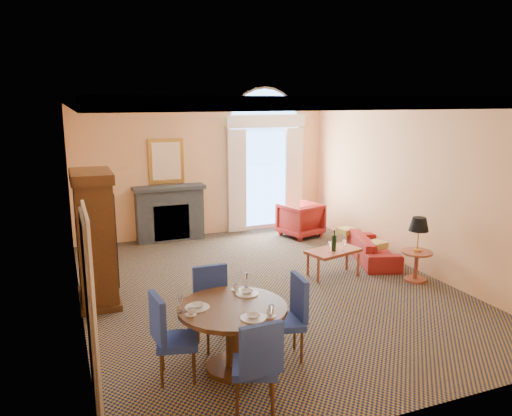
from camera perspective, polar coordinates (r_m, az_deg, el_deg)
name	(u,v)px	position (r m, az deg, el deg)	size (l,w,h in m)	color
ground	(267,288)	(8.67, 1.23, -9.09)	(7.50, 7.50, 0.00)	#101534
room_envelope	(251,138)	(8.70, -0.57, 8.01)	(6.04, 7.52, 3.45)	#FFBA79
armoire	(95,240)	(8.17, -17.90, -3.54)	(0.60, 1.07, 2.11)	#3C210D
dining_table	(233,324)	(6.02, -2.68, -13.06)	(1.29, 1.29, 1.01)	#3C210D
dining_chair_north	(213,300)	(6.68, -4.94, -10.46)	(0.50, 0.50, 1.03)	navy
dining_chair_south	(258,361)	(5.27, 0.23, -17.05)	(0.59, 0.59, 1.03)	navy
dining_chair_east	(292,311)	(6.34, 4.08, -11.71)	(0.55, 0.55, 1.03)	navy
dining_chair_west	(168,332)	(5.91, -10.04, -13.79)	(0.55, 0.55, 1.03)	navy
sofa	(373,248)	(10.26, 13.23, -4.51)	(1.71, 0.67, 0.50)	maroon
armchair	(300,220)	(11.74, 5.07, -1.32)	(0.85, 0.87, 0.79)	maroon
coffee_table	(334,252)	(9.18, 8.86, -4.94)	(1.08, 0.77, 0.88)	brown
side_table	(418,241)	(9.21, 18.01, -3.61)	(0.54, 0.54, 1.13)	brown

